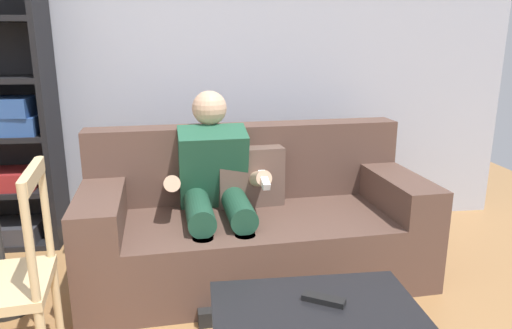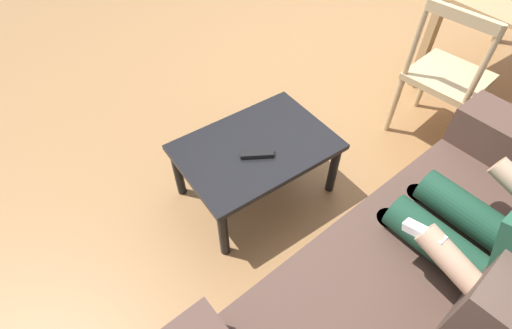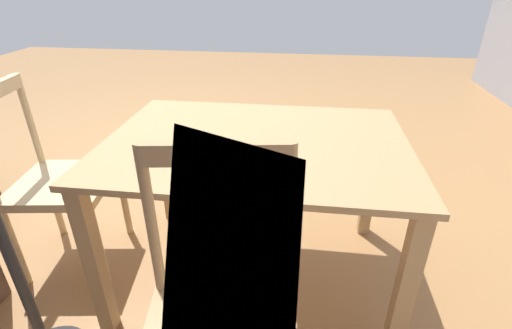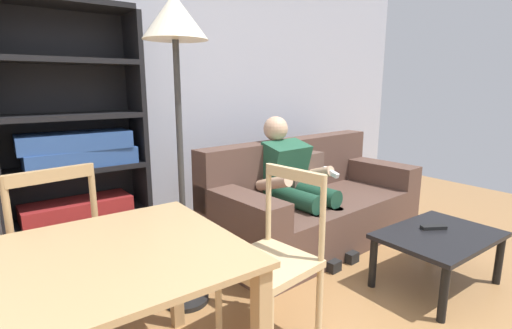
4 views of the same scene
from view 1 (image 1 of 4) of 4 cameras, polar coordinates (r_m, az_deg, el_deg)
name	(u,v)px [view 1 (image 1 of 4)]	position (r m, az deg, el deg)	size (l,w,h in m)	color
wall_back	(59,45)	(3.66, -22.58, 13.07)	(6.58, 0.12, 2.68)	#B2B7C6
couch	(254,222)	(2.88, -0.27, -6.92)	(2.02, 1.00, 0.87)	brown
person_lounging	(215,186)	(2.77, -4.88, -2.62)	(0.62, 0.90, 1.08)	#23563D
coffee_table	(318,324)	(1.95, 7.41, -18.41)	(0.81, 0.56, 0.38)	black
tv_remote	(324,299)	(1.97, 8.11, -15.73)	(0.05, 0.17, 0.02)	black
dining_chair_facing_couch	(2,284)	(2.19, -28.17, -12.50)	(0.48, 0.48, 0.91)	#D1B27F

